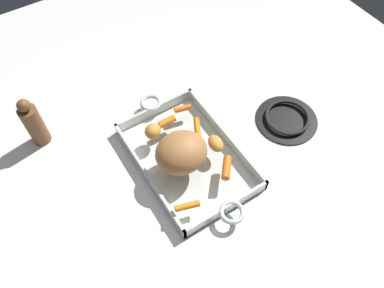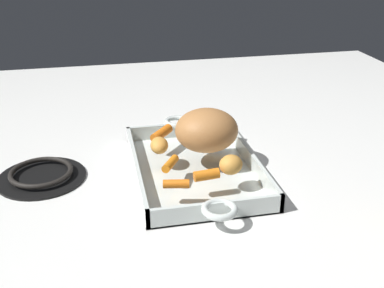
{
  "view_description": "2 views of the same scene",
  "coord_description": "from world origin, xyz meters",
  "px_view_note": "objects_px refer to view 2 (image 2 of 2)",
  "views": [
    {
      "loc": [
        -0.45,
        0.27,
        0.85
      ],
      "look_at": [
        -0.01,
        -0.01,
        0.08
      ],
      "focal_mm": 35.16,
      "sensor_mm": 36.0,
      "label": 1
    },
    {
      "loc": [
        0.84,
        -0.18,
        0.47
      ],
      "look_at": [
        0.01,
        -0.01,
        0.07
      ],
      "focal_mm": 44.2,
      "sensor_mm": 36.0,
      "label": 2
    }
  ],
  "objects_px": {
    "baby_carrot_northwest": "(217,124)",
    "potato_golden_large": "(159,145)",
    "baby_carrot_southwest": "(162,133)",
    "baby_carrot_long": "(176,184)",
    "stove_burner_rear": "(41,175)",
    "baby_carrot_center_right": "(206,175)",
    "baby_carrot_northeast": "(170,164)",
    "roasting_dish": "(194,168)",
    "potato_whole": "(231,165)",
    "pork_roast": "(207,130)"
  },
  "relations": [
    {
      "from": "baby_carrot_southwest",
      "to": "baby_carrot_northeast",
      "type": "height_order",
      "value": "baby_carrot_southwest"
    },
    {
      "from": "baby_carrot_southwest",
      "to": "stove_burner_rear",
      "type": "distance_m",
      "value": 0.27
    },
    {
      "from": "pork_roast",
      "to": "baby_carrot_center_right",
      "type": "relative_size",
      "value": 2.76
    },
    {
      "from": "pork_roast",
      "to": "baby_carrot_long",
      "type": "relative_size",
      "value": 2.77
    },
    {
      "from": "baby_carrot_southwest",
      "to": "baby_carrot_northwest",
      "type": "bearing_deg",
      "value": 104.18
    },
    {
      "from": "baby_carrot_long",
      "to": "potato_whole",
      "type": "relative_size",
      "value": 1.03
    },
    {
      "from": "stove_burner_rear",
      "to": "potato_golden_large",
      "type": "bearing_deg",
      "value": 87.06
    },
    {
      "from": "baby_carrot_long",
      "to": "stove_burner_rear",
      "type": "xyz_separation_m",
      "value": [
        -0.16,
        -0.25,
        -0.04
      ]
    },
    {
      "from": "roasting_dish",
      "to": "potato_golden_large",
      "type": "distance_m",
      "value": 0.09
    },
    {
      "from": "stove_burner_rear",
      "to": "baby_carrot_center_right",
      "type": "bearing_deg",
      "value": 64.93
    },
    {
      "from": "baby_carrot_northwest",
      "to": "baby_carrot_northeast",
      "type": "height_order",
      "value": "baby_carrot_northeast"
    },
    {
      "from": "baby_carrot_northwest",
      "to": "baby_carrot_long",
      "type": "bearing_deg",
      "value": -29.36
    },
    {
      "from": "baby_carrot_northwest",
      "to": "baby_carrot_northeast",
      "type": "distance_m",
      "value": 0.22
    },
    {
      "from": "baby_carrot_southwest",
      "to": "potato_golden_large",
      "type": "height_order",
      "value": "potato_golden_large"
    },
    {
      "from": "roasting_dish",
      "to": "baby_carrot_northwest",
      "type": "height_order",
      "value": "baby_carrot_northwest"
    },
    {
      "from": "stove_burner_rear",
      "to": "potato_whole",
      "type": "bearing_deg",
      "value": 69.97
    },
    {
      "from": "baby_carrot_long",
      "to": "stove_burner_rear",
      "type": "bearing_deg",
      "value": -123.02
    },
    {
      "from": "pork_roast",
      "to": "baby_carrot_long",
      "type": "distance_m",
      "value": 0.17
    },
    {
      "from": "baby_carrot_northwest",
      "to": "potato_golden_large",
      "type": "height_order",
      "value": "potato_golden_large"
    },
    {
      "from": "baby_carrot_long",
      "to": "baby_carrot_northwest",
      "type": "bearing_deg",
      "value": 150.64
    },
    {
      "from": "roasting_dish",
      "to": "potato_golden_large",
      "type": "bearing_deg",
      "value": -112.05
    },
    {
      "from": "baby_carrot_northwest",
      "to": "potato_whole",
      "type": "distance_m",
      "value": 0.23
    },
    {
      "from": "pork_roast",
      "to": "baby_carrot_northeast",
      "type": "distance_m",
      "value": 0.11
    },
    {
      "from": "baby_carrot_northeast",
      "to": "potato_whole",
      "type": "bearing_deg",
      "value": 65.73
    },
    {
      "from": "potato_golden_large",
      "to": "pork_roast",
      "type": "bearing_deg",
      "value": 85.4
    },
    {
      "from": "baby_carrot_northeast",
      "to": "potato_whole",
      "type": "relative_size",
      "value": 1.33
    },
    {
      "from": "baby_carrot_northeast",
      "to": "baby_carrot_long",
      "type": "distance_m",
      "value": 0.08
    },
    {
      "from": "baby_carrot_center_right",
      "to": "baby_carrot_northeast",
      "type": "distance_m",
      "value": 0.08
    },
    {
      "from": "baby_carrot_center_right",
      "to": "potato_whole",
      "type": "distance_m",
      "value": 0.05
    },
    {
      "from": "baby_carrot_southwest",
      "to": "potato_whole",
      "type": "bearing_deg",
      "value": 28.31
    },
    {
      "from": "roasting_dish",
      "to": "potato_golden_large",
      "type": "height_order",
      "value": "potato_golden_large"
    },
    {
      "from": "pork_roast",
      "to": "stove_burner_rear",
      "type": "distance_m",
      "value": 0.35
    },
    {
      "from": "baby_carrot_northeast",
      "to": "stove_burner_rear",
      "type": "bearing_deg",
      "value": -108.15
    },
    {
      "from": "roasting_dish",
      "to": "stove_burner_rear",
      "type": "bearing_deg",
      "value": -97.37
    },
    {
      "from": "roasting_dish",
      "to": "pork_roast",
      "type": "relative_size",
      "value": 3.51
    },
    {
      "from": "baby_carrot_long",
      "to": "potato_golden_large",
      "type": "relative_size",
      "value": 0.91
    },
    {
      "from": "baby_carrot_center_right",
      "to": "potato_golden_large",
      "type": "xyz_separation_m",
      "value": [
        -0.13,
        -0.07,
        0.01
      ]
    },
    {
      "from": "roasting_dish",
      "to": "baby_carrot_southwest",
      "type": "bearing_deg",
      "value": -152.19
    },
    {
      "from": "baby_carrot_northwest",
      "to": "baby_carrot_center_right",
      "type": "xyz_separation_m",
      "value": [
        0.24,
        -0.08,
        0.0
      ]
    },
    {
      "from": "roasting_dish",
      "to": "pork_roast",
      "type": "xyz_separation_m",
      "value": [
        -0.02,
        0.03,
        0.07
      ]
    },
    {
      "from": "baby_carrot_northwest",
      "to": "stove_burner_rear",
      "type": "xyz_separation_m",
      "value": [
        0.09,
        -0.39,
        -0.04
      ]
    },
    {
      "from": "baby_carrot_center_right",
      "to": "stove_burner_rear",
      "type": "relative_size",
      "value": 0.27
    },
    {
      "from": "roasting_dish",
      "to": "potato_whole",
      "type": "relative_size",
      "value": 10.05
    },
    {
      "from": "baby_carrot_center_right",
      "to": "baby_carrot_northeast",
      "type": "bearing_deg",
      "value": -137.51
    },
    {
      "from": "roasting_dish",
      "to": "baby_carrot_center_right",
      "type": "height_order",
      "value": "baby_carrot_center_right"
    },
    {
      "from": "baby_carrot_northwest",
      "to": "potato_whole",
      "type": "relative_size",
      "value": 1.31
    },
    {
      "from": "baby_carrot_northwest",
      "to": "baby_carrot_southwest",
      "type": "height_order",
      "value": "baby_carrot_southwest"
    },
    {
      "from": "pork_roast",
      "to": "baby_carrot_southwest",
      "type": "height_order",
      "value": "pork_roast"
    },
    {
      "from": "baby_carrot_northwest",
      "to": "potato_whole",
      "type": "bearing_deg",
      "value": -8.51
    },
    {
      "from": "roasting_dish",
      "to": "baby_carrot_long",
      "type": "height_order",
      "value": "baby_carrot_long"
    }
  ]
}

